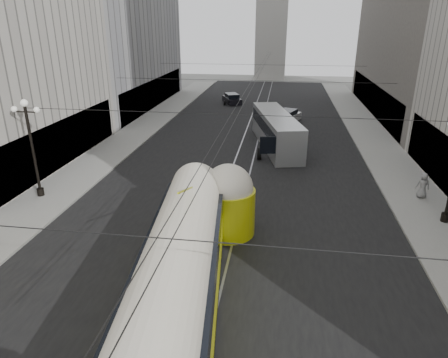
% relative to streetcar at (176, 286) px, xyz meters
% --- Properties ---
extents(road, '(20.00, 85.00, 0.02)m').
position_rel_streetcar_xyz_m(road, '(0.50, 25.04, -1.97)').
color(road, black).
rests_on(road, ground).
extents(sidewalk_left, '(4.00, 72.00, 0.15)m').
position_rel_streetcar_xyz_m(sidewalk_left, '(-11.50, 28.54, -1.89)').
color(sidewalk_left, gray).
rests_on(sidewalk_left, ground).
extents(sidewalk_right, '(4.00, 72.00, 0.15)m').
position_rel_streetcar_xyz_m(sidewalk_right, '(12.50, 28.54, -1.89)').
color(sidewalk_right, gray).
rests_on(sidewalk_right, ground).
extents(rail_left, '(0.12, 85.00, 0.04)m').
position_rel_streetcar_xyz_m(rail_left, '(-0.25, 25.04, -1.97)').
color(rail_left, gray).
rests_on(rail_left, ground).
extents(rail_right, '(0.12, 85.00, 0.04)m').
position_rel_streetcar_xyz_m(rail_right, '(1.25, 25.04, -1.97)').
color(rail_right, gray).
rests_on(rail_right, ground).
extents(lamppost_left_mid, '(1.86, 0.44, 6.37)m').
position_rel_streetcar_xyz_m(lamppost_left_mid, '(-12.10, 10.54, 1.78)').
color(lamppost_left_mid, black).
rests_on(lamppost_left_mid, sidewalk_left).
extents(catenary, '(25.00, 72.00, 0.23)m').
position_rel_streetcar_xyz_m(catenary, '(0.62, 24.04, 3.91)').
color(catenary, black).
rests_on(catenary, ground).
extents(streetcar, '(4.63, 18.29, 4.03)m').
position_rel_streetcar_xyz_m(streetcar, '(0.00, 0.00, 0.00)').
color(streetcar, '#C3C711').
rests_on(streetcar, ground).
extents(city_bus, '(5.17, 12.28, 3.02)m').
position_rel_streetcar_xyz_m(city_bus, '(2.99, 24.52, -0.31)').
color(city_bus, '#A7A9AC').
rests_on(city_bus, ground).
extents(sedan_white_far, '(3.41, 4.93, 1.44)m').
position_rel_streetcar_xyz_m(sedan_white_far, '(4.04, 34.34, -1.32)').
color(sedan_white_far, white).
rests_on(sedan_white_far, ground).
extents(sedan_dark_far, '(3.33, 4.74, 1.38)m').
position_rel_streetcar_xyz_m(sedan_dark_far, '(-3.73, 44.78, -1.34)').
color(sedan_dark_far, black).
rests_on(sedan_dark_far, ground).
extents(pedestrian_sidewalk_right, '(0.86, 0.56, 1.70)m').
position_rel_streetcar_xyz_m(pedestrian_sidewalk_right, '(12.78, 13.89, -0.97)').
color(pedestrian_sidewalk_right, gray).
rests_on(pedestrian_sidewalk_right, sidewalk_right).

